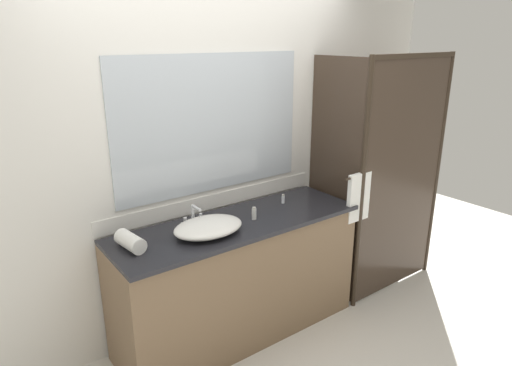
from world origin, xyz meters
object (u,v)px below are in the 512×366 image
object	(u,v)px
amenity_bottle_shampoo	(283,199)
rolled_towel_near_edge	(130,241)
sink_basin	(208,227)
amenity_bottle_lotion	(254,213)
faucet	(194,218)

from	to	relation	value
amenity_bottle_shampoo	rolled_towel_near_edge	bearing A→B (deg)	-177.60
sink_basin	amenity_bottle_lotion	xyz separation A→B (m)	(0.38, 0.01, -0.00)
rolled_towel_near_edge	amenity_bottle_lotion	bearing A→B (deg)	-4.62
amenity_bottle_lotion	rolled_towel_near_edge	xyz separation A→B (m)	(-0.87, 0.07, 0.01)
amenity_bottle_lotion	amenity_bottle_shampoo	bearing A→B (deg)	18.48
faucet	amenity_bottle_lotion	world-z (taller)	faucet
amenity_bottle_shampoo	sink_basin	bearing A→B (deg)	-169.63
rolled_towel_near_edge	amenity_bottle_shampoo	bearing A→B (deg)	2.40
amenity_bottle_shampoo	rolled_towel_near_edge	world-z (taller)	rolled_towel_near_edge
amenity_bottle_lotion	faucet	bearing A→B (deg)	154.42
faucet	rolled_towel_near_edge	world-z (taller)	faucet
amenity_bottle_shampoo	amenity_bottle_lotion	bearing A→B (deg)	-161.52
faucet	amenity_bottle_shampoo	world-z (taller)	faucet
faucet	amenity_bottle_shampoo	xyz separation A→B (m)	(0.74, -0.06, -0.01)
sink_basin	rolled_towel_near_edge	xyz separation A→B (m)	(-0.49, 0.08, 0.00)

